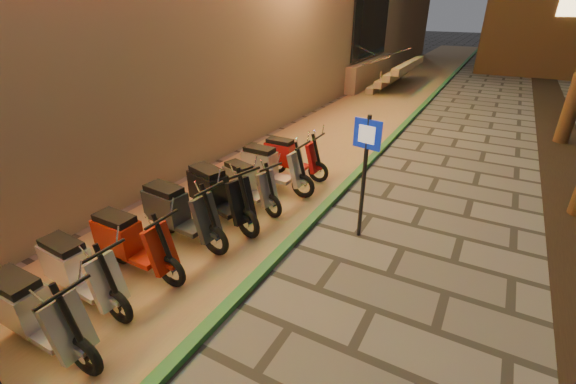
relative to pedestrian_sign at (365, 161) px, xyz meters
The scene contains 11 objects.
parking_strip 6.54m from the pedestrian_sign, 114.33° to the left, with size 3.40×60.00×0.01m, color #8C7251.
green_curb 6.05m from the pedestrian_sign, 99.07° to the left, with size 0.18×60.00×0.10m, color #256430.
pedestrian_sign is the anchor object (origin of this frame).
scooter_4 5.00m from the pedestrian_sign, 120.70° to the right, with size 1.72×0.60×1.22m.
scooter_5 4.55m from the pedestrian_sign, 128.92° to the right, with size 1.66×0.58×1.17m.
scooter_6 3.91m from the pedestrian_sign, 135.90° to the right, with size 1.67×0.59×1.19m.
scooter_7 3.30m from the pedestrian_sign, 148.84° to the right, with size 1.79×0.63×1.26m.
scooter_8 2.79m from the pedestrian_sign, 163.02° to the right, with size 1.84×0.94×1.30m.
scooter_9 2.58m from the pedestrian_sign, behind, with size 1.56×0.78×1.10m.
scooter_10 2.68m from the pedestrian_sign, 160.15° to the left, with size 1.74×0.61×1.23m.
scooter_11 3.08m from the pedestrian_sign, 144.02° to the left, with size 1.62×0.57×1.15m.
Camera 1 is at (1.76, -1.58, 3.79)m, focal length 24.00 mm.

